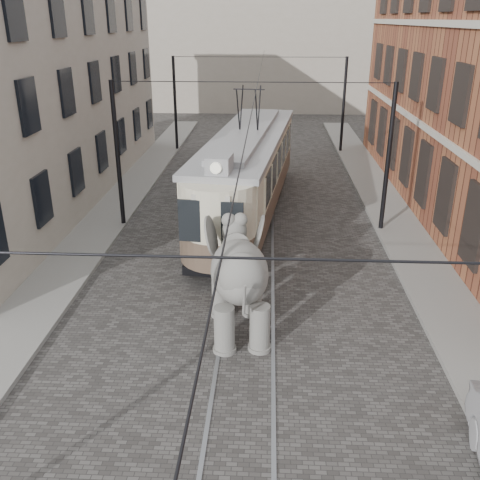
{
  "coord_description": "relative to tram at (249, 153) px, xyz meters",
  "views": [
    {
      "loc": [
        0.48,
        -14.9,
        8.19
      ],
      "look_at": [
        -0.3,
        -0.31,
        2.1
      ],
      "focal_mm": 39.97,
      "sensor_mm": 36.0,
      "label": 1
    }
  ],
  "objects": [
    {
      "name": "tram",
      "position": [
        0.0,
        0.0,
        0.0
      ],
      "size": [
        4.44,
        14.1,
        5.5
      ],
      "primitive_type": null,
      "rotation": [
        0.0,
        0.0,
        -0.12
      ],
      "color": "beige",
      "rests_on": "ground"
    },
    {
      "name": "sidewalk_right",
      "position": [
        6.38,
        -7.96,
        -2.68
      ],
      "size": [
        2.0,
        60.0,
        0.15
      ],
      "primitive_type": "cube",
      "color": "slate",
      "rests_on": "ground"
    },
    {
      "name": "distant_block",
      "position": [
        0.38,
        32.04,
        4.25
      ],
      "size": [
        28.0,
        10.0,
        14.0
      ],
      "primitive_type": "cube",
      "color": "gray",
      "rests_on": "ground"
    },
    {
      "name": "stucco_building",
      "position": [
        -10.62,
        2.04,
        2.25
      ],
      "size": [
        7.0,
        24.0,
        10.0
      ],
      "primitive_type": "cube",
      "color": "gray",
      "rests_on": "ground"
    },
    {
      "name": "ground",
      "position": [
        0.38,
        -7.96,
        -2.75
      ],
      "size": [
        120.0,
        120.0,
        0.0
      ],
      "primitive_type": "plane",
      "color": "#474441"
    },
    {
      "name": "tram_rails",
      "position": [
        0.38,
        -7.96,
        -2.74
      ],
      "size": [
        1.54,
        80.0,
        0.02
      ],
      "primitive_type": null,
      "color": "slate",
      "rests_on": "ground"
    },
    {
      "name": "sidewalk_left",
      "position": [
        -6.12,
        -7.96,
        -2.68
      ],
      "size": [
        2.0,
        60.0,
        0.15
      ],
      "primitive_type": "cube",
      "color": "slate",
      "rests_on": "ground"
    },
    {
      "name": "elephant",
      "position": [
        0.15,
        -9.94,
        -1.29
      ],
      "size": [
        3.23,
        5.07,
        2.92
      ],
      "primitive_type": null,
      "rotation": [
        0.0,
        0.0,
        0.13
      ],
      "color": "slate",
      "rests_on": "ground"
    },
    {
      "name": "catenary",
      "position": [
        0.18,
        -2.96,
        0.25
      ],
      "size": [
        11.0,
        30.2,
        6.0
      ],
      "primitive_type": null,
      "color": "black",
      "rests_on": "ground"
    }
  ]
}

